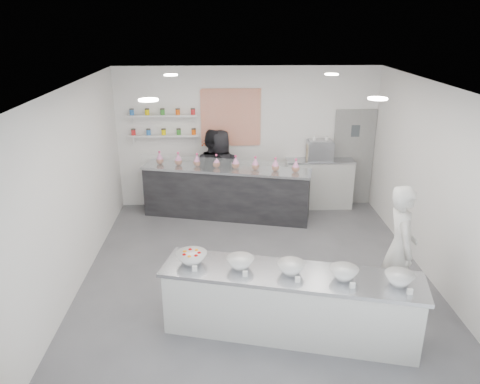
% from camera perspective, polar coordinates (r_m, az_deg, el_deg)
% --- Properties ---
extents(floor, '(6.00, 6.00, 0.00)m').
position_cam_1_polar(floor, '(7.78, 1.93, -9.68)').
color(floor, '#515156').
rests_on(floor, ground).
extents(ceiling, '(6.00, 6.00, 0.00)m').
position_cam_1_polar(ceiling, '(6.79, 2.23, 12.77)').
color(ceiling, white).
rests_on(ceiling, floor).
extents(back_wall, '(5.50, 0.00, 5.50)m').
position_cam_1_polar(back_wall, '(10.02, 0.89, 6.58)').
color(back_wall, white).
rests_on(back_wall, floor).
extents(left_wall, '(0.00, 6.00, 6.00)m').
position_cam_1_polar(left_wall, '(7.48, -19.45, 0.48)').
color(left_wall, white).
rests_on(left_wall, floor).
extents(right_wall, '(0.00, 6.00, 6.00)m').
position_cam_1_polar(right_wall, '(7.83, 22.58, 0.94)').
color(right_wall, white).
rests_on(right_wall, floor).
extents(back_door, '(0.88, 0.04, 2.10)m').
position_cam_1_polar(back_door, '(10.47, 13.59, 4.07)').
color(back_door, gray).
rests_on(back_door, floor).
extents(pattern_panel, '(1.25, 0.03, 1.20)m').
position_cam_1_polar(pattern_panel, '(9.88, -1.14, 9.06)').
color(pattern_panel, '#CE3202').
rests_on(pattern_panel, back_wall).
extents(jar_shelf_lower, '(1.45, 0.22, 0.04)m').
position_cam_1_polar(jar_shelf_lower, '(9.96, -9.25, 6.83)').
color(jar_shelf_lower, silver).
rests_on(jar_shelf_lower, back_wall).
extents(jar_shelf_upper, '(1.45, 0.22, 0.04)m').
position_cam_1_polar(jar_shelf_upper, '(9.87, -9.39, 9.20)').
color(jar_shelf_upper, silver).
rests_on(jar_shelf_upper, back_wall).
extents(preserve_jars, '(1.45, 0.10, 0.56)m').
position_cam_1_polar(preserve_jars, '(9.88, -9.36, 8.38)').
color(preserve_jars, red).
rests_on(preserve_jars, jar_shelf_lower).
extents(downlight_0, '(0.24, 0.24, 0.02)m').
position_cam_1_polar(downlight_0, '(5.86, -11.10, 10.96)').
color(downlight_0, white).
rests_on(downlight_0, ceiling).
extents(downlight_1, '(0.24, 0.24, 0.02)m').
position_cam_1_polar(downlight_1, '(6.08, 16.44, 10.87)').
color(downlight_1, white).
rests_on(downlight_1, ceiling).
extents(downlight_2, '(0.24, 0.24, 0.02)m').
position_cam_1_polar(downlight_2, '(8.41, -8.43, 13.94)').
color(downlight_2, white).
rests_on(downlight_2, ceiling).
extents(downlight_3, '(0.24, 0.24, 0.02)m').
position_cam_1_polar(downlight_3, '(8.57, 11.10, 13.90)').
color(downlight_3, white).
rests_on(downlight_3, ceiling).
extents(prep_counter, '(3.38, 1.51, 0.90)m').
position_cam_1_polar(prep_counter, '(6.24, 6.05, -13.36)').
color(prep_counter, '#BBBBB5').
rests_on(prep_counter, floor).
extents(back_bar, '(3.48, 1.39, 1.06)m').
position_cam_1_polar(back_bar, '(9.61, -1.69, -0.09)').
color(back_bar, black).
rests_on(back_bar, floor).
extents(sneeze_guard, '(3.29, 0.78, 0.29)m').
position_cam_1_polar(sneeze_guard, '(9.12, -2.15, 3.24)').
color(sneeze_guard, white).
rests_on(sneeze_guard, back_bar).
extents(espresso_ledge, '(1.44, 0.46, 1.07)m').
position_cam_1_polar(espresso_ledge, '(10.28, 9.59, 1.04)').
color(espresso_ledge, '#BBBBB5').
rests_on(espresso_ledge, floor).
extents(espresso_machine, '(0.53, 0.37, 0.41)m').
position_cam_1_polar(espresso_machine, '(10.05, 9.70, 5.01)').
color(espresso_machine, '#93969E').
rests_on(espresso_machine, espresso_ledge).
extents(cup_stacks, '(0.24, 0.24, 0.32)m').
position_cam_1_polar(cup_stacks, '(10.03, 8.68, 4.79)').
color(cup_stacks, gray).
rests_on(cup_stacks, espresso_ledge).
extents(prep_bowls, '(2.98, 1.14, 0.14)m').
position_cam_1_polar(prep_bowls, '(5.96, 6.24, -9.20)').
color(prep_bowls, white).
rests_on(prep_bowls, prep_counter).
extents(label_cards, '(2.66, 0.04, 0.07)m').
position_cam_1_polar(label_cards, '(5.59, 8.14, -11.93)').
color(label_cards, white).
rests_on(label_cards, prep_counter).
extents(cookie_bags, '(2.91, 0.82, 0.28)m').
position_cam_1_polar(cookie_bags, '(9.40, -1.73, 3.73)').
color(cookie_bags, '#FF7DCC').
rests_on(cookie_bags, back_bar).
extents(woman_prep, '(0.50, 0.71, 1.83)m').
position_cam_1_polar(woman_prep, '(6.90, 18.92, -6.45)').
color(woman_prep, silver).
rests_on(woman_prep, floor).
extents(staff_left, '(1.05, 0.93, 1.80)m').
position_cam_1_polar(staff_left, '(9.76, -3.37, 2.49)').
color(staff_left, black).
rests_on(staff_left, floor).
extents(staff_right, '(0.92, 0.65, 1.78)m').
position_cam_1_polar(staff_right, '(9.73, -2.42, 2.41)').
color(staff_right, black).
rests_on(staff_right, floor).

